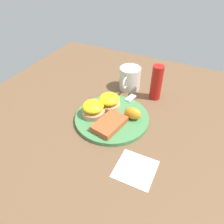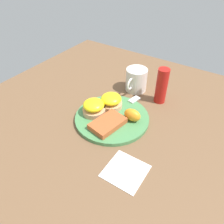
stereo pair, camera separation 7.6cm
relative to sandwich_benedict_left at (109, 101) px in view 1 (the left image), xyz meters
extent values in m
plane|color=brown|center=(0.05, 0.03, -0.04)|extent=(1.10, 1.10, 0.00)
cylinder|color=#47844C|center=(0.05, 0.03, -0.03)|extent=(0.26, 0.26, 0.01)
cylinder|color=tan|center=(0.00, 0.00, -0.02)|extent=(0.08, 0.08, 0.02)
ellipsoid|color=yellow|center=(0.00, 0.00, 0.01)|extent=(0.08, 0.08, 0.03)
cylinder|color=tan|center=(0.06, -0.03, -0.02)|extent=(0.08, 0.08, 0.02)
ellipsoid|color=yellow|center=(0.06, -0.03, 0.01)|extent=(0.08, 0.08, 0.03)
cube|color=#B15229|center=(0.09, 0.05, -0.02)|extent=(0.13, 0.10, 0.02)
ellipsoid|color=orange|center=(0.02, 0.10, 0.00)|extent=(0.04, 0.06, 0.04)
cube|color=silver|center=(0.06, 0.02, -0.02)|extent=(0.12, 0.03, 0.00)
cube|color=silver|center=(-0.08, 0.05, -0.02)|extent=(0.05, 0.03, 0.00)
cylinder|color=silver|center=(-0.17, 0.01, 0.01)|extent=(0.09, 0.09, 0.10)
torus|color=silver|center=(-0.12, 0.01, 0.01)|extent=(0.05, 0.01, 0.05)
cube|color=white|center=(0.21, 0.19, -0.04)|extent=(0.11, 0.11, 0.00)
cylinder|color=#B21914|center=(-0.15, 0.13, 0.03)|extent=(0.04, 0.04, 0.14)
camera|label=1|loc=(0.57, 0.29, 0.48)|focal=35.00mm
camera|label=2|loc=(0.54, 0.36, 0.48)|focal=35.00mm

